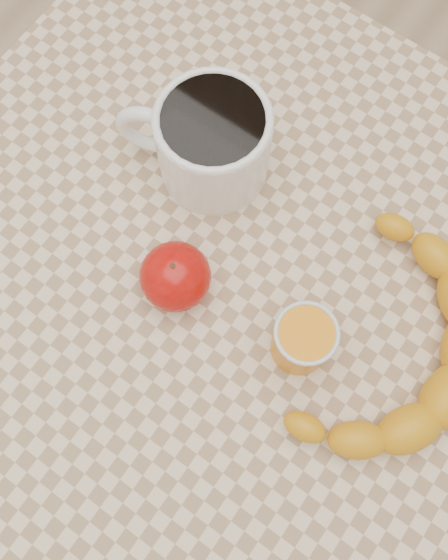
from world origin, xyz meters
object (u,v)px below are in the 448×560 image
Objects in this scene: orange_juice_glass at (303,340)px; banana at (394,348)px; apple at (175,276)px; coffee_mug at (210,141)px; table at (224,305)px.

banana is (0.08, 0.05, -0.01)m from orange_juice_glass.
banana is at bearing 16.99° from apple.
apple is 0.24m from banana.
orange_juice_glass is 0.15m from apple.
coffee_mug is at bearing 167.11° from banana.
coffee_mug reaches higher than table.
table is at bearing -48.86° from coffee_mug.
banana is at bearing -14.13° from coffee_mug.
table is 10.19× the size of apple.
banana is (0.28, -0.07, -0.03)m from coffee_mug.
table is 10.58× the size of orange_juice_glass.
table is at bearing -166.82° from banana.
orange_juice_glass is at bearing -147.02° from banana.
coffee_mug is 0.58× the size of banana.
orange_juice_glass is 0.96× the size of apple.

